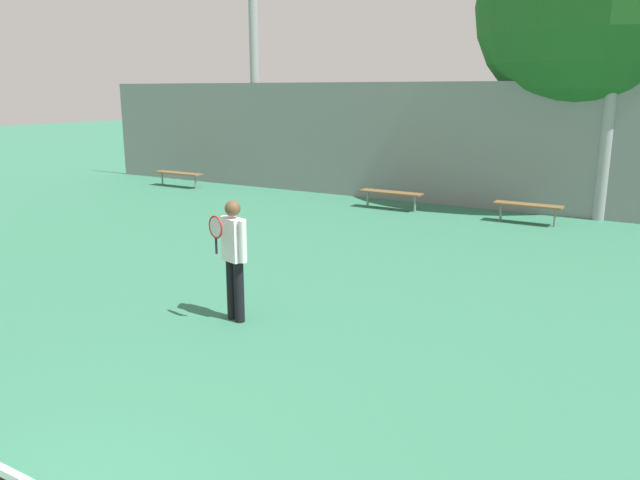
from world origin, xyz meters
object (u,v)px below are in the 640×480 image
bench_courtside_far (528,206)px  light_pole_near_left (253,23)px  bench_adjacent_court (178,174)px  bench_by_gate (391,193)px  tree_green_broad (595,4)px  tennis_player (234,254)px  light_pole_far_right (620,15)px

bench_courtside_far → light_pole_near_left: light_pole_near_left is taller
bench_adjacent_court → bench_by_gate: bearing=-0.0°
bench_by_gate → bench_courtside_far: bearing=0.0°
bench_adjacent_court → light_pole_near_left: (2.00, 1.66, 4.79)m
bench_adjacent_court → tree_green_broad: 13.27m
tennis_player → bench_by_gate: 8.93m
bench_courtside_far → tennis_player: bearing=-102.4°
tennis_player → bench_courtside_far: bearing=94.3°
light_pole_near_left → light_pole_far_right: 10.77m
bench_courtside_far → light_pole_near_left: bearing=169.9°
light_pole_near_left → tree_green_broad: bearing=8.1°
bench_courtside_far → bench_by_gate: 3.61m
bench_courtside_far → bench_by_gate: size_ratio=0.92×
bench_courtside_far → light_pole_near_left: size_ratio=0.17×
bench_by_gate → light_pole_far_right: light_pole_far_right is taller
bench_by_gate → tree_green_broad: bearing=36.2°
light_pole_far_right → bench_by_gate: bearing=-164.2°
tennis_player → light_pole_near_left: size_ratio=0.18×
bench_courtside_far → tree_green_broad: bearing=78.9°
light_pole_near_left → tennis_player: bearing=-54.5°
bench_courtside_far → bench_adjacent_court: (-11.36, 0.00, 0.00)m
bench_courtside_far → bench_by_gate: same height
bench_courtside_far → tree_green_broad: (0.60, 3.08, 4.87)m
bench_adjacent_court → light_pole_far_right: 13.57m
bench_by_gate → light_pole_near_left: light_pole_near_left is taller
tennis_player → tree_green_broad: (2.53, 11.84, 4.35)m
light_pole_near_left → bench_courtside_far: bearing=-10.1°
tennis_player → light_pole_far_right: light_pole_far_right is taller
bench_adjacent_court → bench_by_gate: 7.75m
light_pole_far_right → bench_adjacent_court: bearing=-173.7°
bench_adjacent_court → tree_green_broad: tree_green_broad is taller
bench_by_gate → light_pole_far_right: bearing=15.8°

